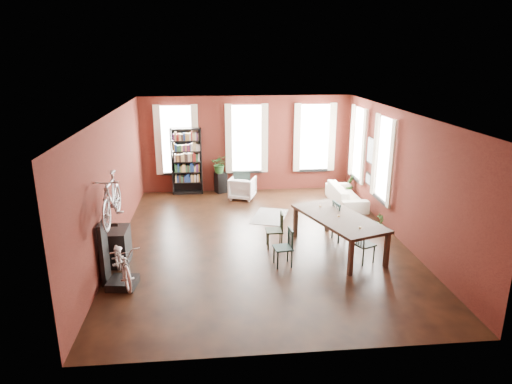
{
  "coord_description": "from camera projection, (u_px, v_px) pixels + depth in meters",
  "views": [
    {
      "loc": [
        -1.15,
        -10.55,
        4.55
      ],
      "look_at": [
        -0.06,
        0.6,
        1.11
      ],
      "focal_mm": 32.0,
      "sensor_mm": 36.0,
      "label": 1
    }
  ],
  "objects": [
    {
      "name": "cream_sofa",
      "position": [
        346.0,
        192.0,
        14.11
      ],
      "size": [
        0.61,
        2.08,
        0.81
      ],
      "primitive_type": "imported",
      "rotation": [
        0.0,
        0.0,
        1.57
      ],
      "color": "beige",
      "rests_on": "ground"
    },
    {
      "name": "plant_by_sofa",
      "position": [
        349.0,
        191.0,
        15.1
      ],
      "size": [
        0.55,
        0.81,
        0.33
      ],
      "primitive_type": "imported",
      "rotation": [
        0.0,
        0.0,
        0.21
      ],
      "color": "#274F1F",
      "rests_on": "ground"
    },
    {
      "name": "dining_table",
      "position": [
        338.0,
        234.0,
        10.81
      ],
      "size": [
        1.92,
        2.76,
        0.86
      ],
      "primitive_type": "cube",
      "rotation": [
        0.0,
        0.0,
        0.34
      ],
      "color": "#453529",
      "rests_on": "ground"
    },
    {
      "name": "plant_on_stand",
      "position": [
        220.0,
        166.0,
        15.18
      ],
      "size": [
        0.59,
        0.65,
        0.48
      ],
      "primitive_type": "imported",
      "rotation": [
        0.0,
        0.0,
        -0.06
      ],
      "color": "#255823",
      "rests_on": "plant_stand"
    },
    {
      "name": "dining_chair_b",
      "position": [
        274.0,
        230.0,
        10.99
      ],
      "size": [
        0.41,
        0.41,
        0.88
      ],
      "primitive_type": "cube",
      "rotation": [
        0.0,
        0.0,
        -1.59
      ],
      "color": "black",
      "rests_on": "ground"
    },
    {
      "name": "bicycle_hung",
      "position": [
        110.0,
        182.0,
        8.85
      ],
      "size": [
        0.47,
        1.0,
        1.66
      ],
      "primitive_type": "imported",
      "color": "#A5A8AD",
      "rests_on": "bike_wall_rack"
    },
    {
      "name": "dining_chair_d",
      "position": [
        343.0,
        221.0,
        11.41
      ],
      "size": [
        0.54,
        0.54,
        1.01
      ],
      "primitive_type": "cube",
      "rotation": [
        0.0,
        0.0,
        1.74
      ],
      "color": "#1C3E3E",
      "rests_on": "ground"
    },
    {
      "name": "bicycle_floor",
      "position": [
        121.0,
        244.0,
        8.93
      ],
      "size": [
        0.82,
        0.98,
        1.6
      ],
      "primitive_type": "imported",
      "rotation": [
        0.0,
        0.0,
        0.37
      ],
      "color": "beige",
      "rests_on": "bike_trainer"
    },
    {
      "name": "bike_wall_rack",
      "position": [
        104.0,
        253.0,
        9.26
      ],
      "size": [
        0.16,
        0.6,
        1.3
      ],
      "primitive_type": "cube",
      "color": "black",
      "rests_on": "ground"
    },
    {
      "name": "room",
      "position": [
        268.0,
        152.0,
        11.46
      ],
      "size": [
        9.0,
        9.04,
        3.22
      ],
      "color": "black",
      "rests_on": "ground"
    },
    {
      "name": "bike_trainer",
      "position": [
        123.0,
        283.0,
        9.22
      ],
      "size": [
        0.62,
        0.62,
        0.16
      ],
      "primitive_type": "cube",
      "rotation": [
        0.0,
        0.0,
        -0.13
      ],
      "color": "black",
      "rests_on": "ground"
    },
    {
      "name": "plant_stand",
      "position": [
        221.0,
        182.0,
        15.39
      ],
      "size": [
        0.45,
        0.45,
        0.69
      ],
      "primitive_type": "cube",
      "rotation": [
        0.0,
        0.0,
        0.41
      ],
      "color": "black",
      "rests_on": "ground"
    },
    {
      "name": "dining_chair_c",
      "position": [
        364.0,
        244.0,
        10.23
      ],
      "size": [
        0.52,
        0.52,
        0.86
      ],
      "primitive_type": "cube",
      "rotation": [
        0.0,
        0.0,
        2.0
      ],
      "color": "#1C2F1C",
      "rests_on": "ground"
    },
    {
      "name": "bookshelf",
      "position": [
        187.0,
        161.0,
        15.06
      ],
      "size": [
        1.0,
        0.32,
        2.2
      ],
      "primitive_type": "cube",
      "color": "black",
      "rests_on": "ground"
    },
    {
      "name": "dining_chair_a",
      "position": [
        283.0,
        248.0,
        10.04
      ],
      "size": [
        0.44,
        0.44,
        0.85
      ],
      "primitive_type": "cube",
      "rotation": [
        0.0,
        0.0,
        -1.45
      ],
      "color": "#1A3A38",
      "rests_on": "ground"
    },
    {
      "name": "white_armchair",
      "position": [
        242.0,
        187.0,
        14.71
      ],
      "size": [
        0.95,
        0.92,
        0.78
      ],
      "primitive_type": "imported",
      "rotation": [
        0.0,
        0.0,
        2.81
      ],
      "color": "silver",
      "rests_on": "ground"
    },
    {
      "name": "striped_rug",
      "position": [
        270.0,
        216.0,
        13.18
      ],
      "size": [
        1.28,
        1.62,
        0.01
      ],
      "primitive_type": "cube",
      "rotation": [
        0.0,
        0.0,
        -0.32
      ],
      "color": "black",
      "rests_on": "ground"
    },
    {
      "name": "console_table",
      "position": [
        120.0,
        246.0,
        10.2
      ],
      "size": [
        0.4,
        0.8,
        0.8
      ],
      "primitive_type": "cube",
      "color": "black",
      "rests_on": "ground"
    },
    {
      "name": "plant_small",
      "position": [
        380.0,
        226.0,
        12.26
      ],
      "size": [
        0.36,
        0.47,
        0.15
      ],
      "primitive_type": "imported",
      "rotation": [
        0.0,
        0.0,
        0.38
      ],
      "color": "#284F1F",
      "rests_on": "ground"
    }
  ]
}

